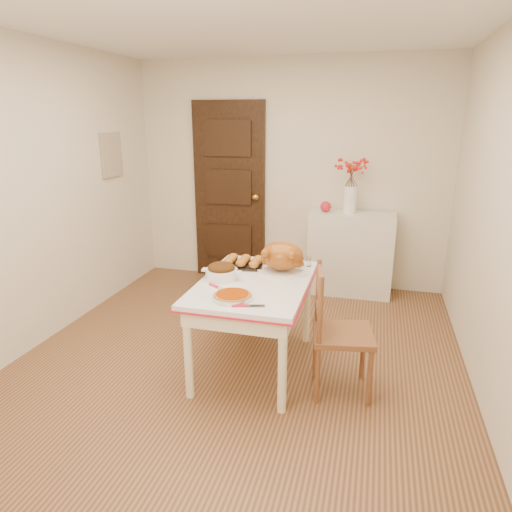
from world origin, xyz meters
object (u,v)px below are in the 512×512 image
(chair_oak, at_px, (343,331))
(turkey_platter, at_px, (282,258))
(kitchen_table, at_px, (254,324))
(sideboard, at_px, (350,254))
(pumpkin_pie, at_px, (233,295))

(chair_oak, xyz_separation_m, turkey_platter, (-0.52, 0.39, 0.37))
(kitchen_table, relative_size, turkey_platter, 3.06)
(sideboard, xyz_separation_m, chair_oak, (0.08, -1.94, 0.01))
(turkey_platter, bearing_deg, pumpkin_pie, -95.29)
(chair_oak, relative_size, pumpkin_pie, 3.55)
(turkey_platter, bearing_deg, chair_oak, -23.55)
(sideboard, bearing_deg, chair_oak, -87.76)
(chair_oak, bearing_deg, sideboard, -7.57)
(kitchen_table, xyz_separation_m, pumpkin_pie, (-0.05, -0.38, 0.38))
(kitchen_table, relative_size, pumpkin_pie, 4.58)
(kitchen_table, relative_size, chair_oak, 1.29)
(turkey_platter, bearing_deg, sideboard, 87.51)
(sideboard, relative_size, turkey_platter, 2.30)
(kitchen_table, height_order, turkey_platter, turkey_platter)
(kitchen_table, bearing_deg, pumpkin_pie, -97.41)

